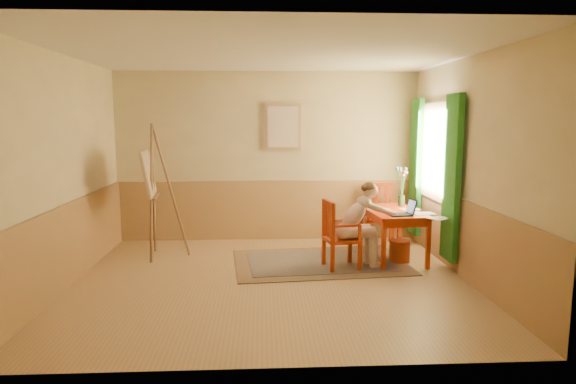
{
  "coord_description": "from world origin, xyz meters",
  "views": [
    {
      "loc": [
        -0.1,
        -6.07,
        2.01
      ],
      "look_at": [
        0.25,
        0.55,
        1.05
      ],
      "focal_mm": 31.08,
      "sensor_mm": 36.0,
      "label": 1
    }
  ],
  "objects": [
    {
      "name": "chair_back",
      "position": [
        1.81,
        1.82,
        0.49
      ],
      "size": [
        0.5,
        0.52,
        0.99
      ],
      "color": "#B7320D",
      "rests_on": "room"
    },
    {
      "name": "laptop",
      "position": [
        1.83,
        0.53,
        0.76
      ],
      "size": [
        0.4,
        0.29,
        0.22
      ],
      "color": "#1E2338",
      "rests_on": "table"
    },
    {
      "name": "chair_left",
      "position": [
        0.93,
        0.46,
        0.47
      ],
      "size": [
        0.51,
        0.49,
        0.94
      ],
      "color": "#B7320D",
      "rests_on": "room"
    },
    {
      "name": "figure",
      "position": [
        1.22,
        0.5,
        0.65
      ],
      "size": [
        0.91,
        0.47,
        1.18
      ],
      "color": "beige",
      "rests_on": "room"
    },
    {
      "name": "vase",
      "position": [
        2.01,
        1.29,
        1.0
      ],
      "size": [
        0.21,
        0.3,
        0.6
      ],
      "color": "#3F724C",
      "rests_on": "table"
    },
    {
      "name": "room",
      "position": [
        0.0,
        0.0,
        1.4
      ],
      "size": [
        5.04,
        4.54,
        2.84
      ],
      "color": "tan",
      "rests_on": "ground"
    },
    {
      "name": "window",
      "position": [
        2.42,
        1.1,
        1.35
      ],
      "size": [
        0.12,
        2.01,
        2.2
      ],
      "color": "white",
      "rests_on": "room"
    },
    {
      "name": "papers",
      "position": [
        2.01,
        0.73,
        0.72
      ],
      "size": [
        1.01,
        1.06,
        0.0
      ],
      "color": "white",
      "rests_on": "table"
    },
    {
      "name": "wainscot",
      "position": [
        0.0,
        0.8,
        0.5
      ],
      "size": [
        5.0,
        4.5,
        1.0
      ],
      "color": "tan",
      "rests_on": "room"
    },
    {
      "name": "wastebasket",
      "position": [
        1.86,
        0.75,
        0.16
      ],
      "size": [
        0.35,
        0.35,
        0.31
      ],
      "primitive_type": "cylinder",
      "rotation": [
        0.0,
        0.0,
        -0.23
      ],
      "color": "#A9411F",
      "rests_on": "room"
    },
    {
      "name": "rug",
      "position": [
        0.71,
        0.77,
        0.01
      ],
      "size": [
        2.53,
        1.81,
        0.02
      ],
      "color": "#8C7251",
      "rests_on": "room"
    },
    {
      "name": "table",
      "position": [
        1.79,
        0.91,
        0.63
      ],
      "size": [
        0.81,
        1.25,
        0.72
      ],
      "color": "#B7320D",
      "rests_on": "room"
    },
    {
      "name": "easel",
      "position": [
        -1.71,
        1.2,
        1.16
      ],
      "size": [
        0.7,
        0.88,
        1.97
      ],
      "color": "olive",
      "rests_on": "room"
    },
    {
      "name": "wall_portrait",
      "position": [
        0.25,
        2.2,
        1.9
      ],
      "size": [
        0.6,
        0.05,
        0.76
      ],
      "color": "tan",
      "rests_on": "room"
    }
  ]
}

